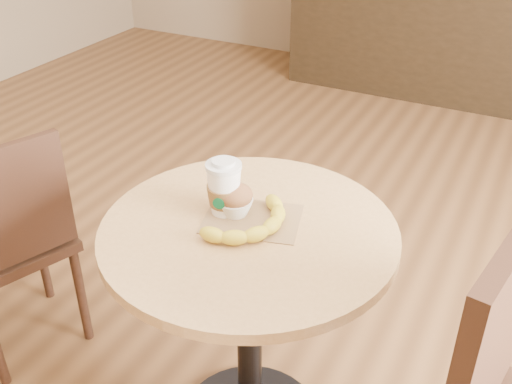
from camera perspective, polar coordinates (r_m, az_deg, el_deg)
cafe_table at (r=1.61m, az=-0.66°, el=-9.26°), size 0.75×0.75×0.75m
chair_left at (r=2.10m, az=-22.33°, el=-4.28°), size 0.47×0.47×0.84m
service_counter at (r=4.38m, az=18.79°, el=15.38°), size 2.30×0.65×1.04m
kraft_bag at (r=1.51m, az=-0.37°, el=-2.58°), size 0.28×0.24×0.00m
coffee_cup at (r=1.51m, az=-3.04°, el=0.22°), size 0.09×0.09×0.15m
muffin at (r=1.51m, az=-2.04°, el=-0.74°), size 0.09×0.09×0.08m
banana at (r=1.47m, az=-0.42°, el=-2.72°), size 0.27×0.32×0.04m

